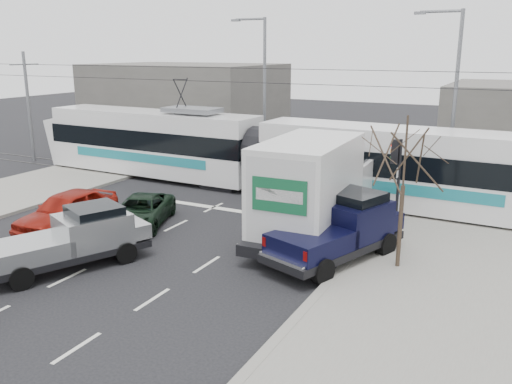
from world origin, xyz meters
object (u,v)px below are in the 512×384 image
at_px(traffic_signal, 396,164).
at_px(navy_pickup, 342,228).
at_px(red_car, 67,211).
at_px(green_car, 140,211).
at_px(box_truck, 314,190).
at_px(bare_tree, 405,158).
at_px(silver_pickup, 76,238).
at_px(street_lamp_near, 452,91).
at_px(tram, 260,153).
at_px(street_lamp_far, 262,83).

distance_m(traffic_signal, navy_pickup, 4.35).
bearing_deg(red_car, green_car, 35.86).
bearing_deg(traffic_signal, box_truck, -136.42).
xyz_separation_m(bare_tree, silver_pickup, (-9.79, -4.52, -2.81)).
relative_size(street_lamp_near, silver_pickup, 1.58).
bearing_deg(box_truck, tram, 130.00).
distance_m(navy_pickup, green_car, 8.66).
distance_m(box_truck, red_car, 9.96).
distance_m(bare_tree, traffic_signal, 4.28).
height_order(traffic_signal, silver_pickup, traffic_signal).
relative_size(silver_pickup, red_car, 1.21).
height_order(bare_tree, tram, tram).
relative_size(silver_pickup, green_car, 1.29).
bearing_deg(green_car, red_car, -162.21).
relative_size(traffic_signal, silver_pickup, 0.63).
bearing_deg(navy_pickup, green_car, -159.25).
xyz_separation_m(traffic_signal, green_car, (-9.49, -4.13, -2.13)).
height_order(traffic_signal, street_lamp_near, street_lamp_near).
bearing_deg(box_truck, navy_pickup, -45.10).
height_order(silver_pickup, red_car, silver_pickup).
xyz_separation_m(bare_tree, street_lamp_far, (-11.79, 13.50, 1.32)).
bearing_deg(silver_pickup, green_car, 125.20).
distance_m(traffic_signal, box_truck, 3.56).
bearing_deg(traffic_signal, street_lamp_far, 138.28).
bearing_deg(navy_pickup, silver_pickup, -130.05).
bearing_deg(navy_pickup, tram, 152.70).
height_order(traffic_signal, street_lamp_far, street_lamp_far).
height_order(street_lamp_near, street_lamp_far, same).
bearing_deg(navy_pickup, red_car, -150.21).
bearing_deg(street_lamp_far, tram, -64.06).
xyz_separation_m(tram, box_truck, (5.13, -5.71, -0.01)).
xyz_separation_m(bare_tree, box_truck, (-3.65, 1.60, -1.83)).
xyz_separation_m(traffic_signal, box_truck, (-2.52, -2.40, -0.78)).
xyz_separation_m(traffic_signal, tram, (-7.64, 3.31, -0.77)).
relative_size(street_lamp_near, navy_pickup, 1.54).
distance_m(silver_pickup, green_car, 4.49).
bearing_deg(bare_tree, silver_pickup, -155.19).
distance_m(silver_pickup, box_truck, 8.73).
xyz_separation_m(box_truck, green_car, (-6.98, -1.73, -1.35)).
relative_size(tram, silver_pickup, 4.80).
xyz_separation_m(green_car, red_car, (-2.27, -1.79, 0.19)).
height_order(bare_tree, navy_pickup, bare_tree).
xyz_separation_m(silver_pickup, red_car, (-3.10, 2.61, -0.17)).
height_order(street_lamp_far, red_car, street_lamp_far).
bearing_deg(box_truck, red_car, -161.12).
height_order(street_lamp_near, navy_pickup, street_lamp_near).
bearing_deg(green_car, street_lamp_far, 74.47).
bearing_deg(tram, bare_tree, -38.15).
bearing_deg(street_lamp_near, traffic_signal, -96.41).
bearing_deg(box_truck, silver_pickup, -137.02).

